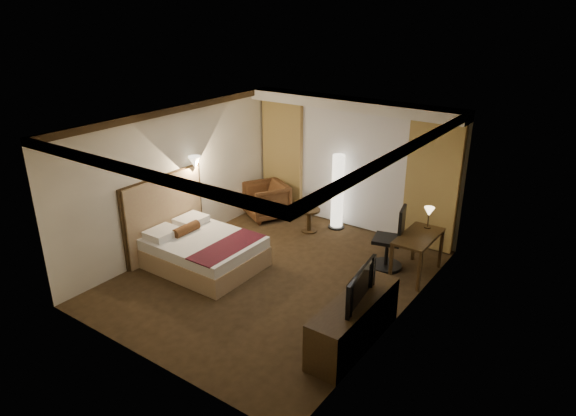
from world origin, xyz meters
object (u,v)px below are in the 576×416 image
Objects in this scene: armchair at (266,199)px; television at (354,281)px; side_table at (309,220)px; bed at (204,252)px; dresser at (354,322)px; desk at (417,255)px; floor_lamp at (338,192)px; office_chair at (388,237)px.

television is at bearing -8.15° from armchair.
armchair reaches higher than side_table.
bed is 3.28m from dresser.
side_table is 2.53m from desk.
bed is 3.08m from floor_lamp.
dresser is at bearing -47.58° from side_table.
bed is 1.73× the size of desk.
desk is at bearing -23.92° from floor_lamp.
desk is (2.49, -0.45, 0.13)m from side_table.
side_table is at bearing 25.44° from armchair.
dresser is 1.79× the size of television.
floor_lamp is at bearing 69.47° from bed.
floor_lamp reaches higher than side_table.
floor_lamp is at bearing 134.23° from office_chair.
floor_lamp is 1.46× the size of desk.
armchair reaches higher than dresser.
side_table is (0.71, 2.34, -0.03)m from bed.
office_chair is 2.38m from television.
television is (3.69, -2.87, 0.56)m from armchair.
dresser is at bearing -56.37° from floor_lamp.
bed is at bearing -149.37° from desk.
armchair is 4.70m from dresser.
bed is at bearing 74.47° from television.
armchair is at bearing 155.56° from office_chair.
television is at bearing 180.00° from dresser.
bed is 1.88× the size of television.
bed is 1.05× the size of dresser.
armchair is 3.20m from office_chair.
bed is 3.32m from television.
television is (0.02, -2.34, 0.61)m from desk.
dresser is at bearing -7.77° from bed.
armchair is 0.85× the size of television.
side_table is 0.49× the size of television.
bed is 2.20× the size of armchair.
office_chair reaches higher than bed.
armchair is 0.79× the size of desk.
desk is at bearing 21.46° from armchair.
floor_lamp is 2.37m from desk.
side_table is (1.18, -0.09, -0.18)m from armchair.
dresser is (2.18, -3.28, -0.45)m from floor_lamp.
side_table is 3.82m from television.
office_chair is at bearing 5.86° from television.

